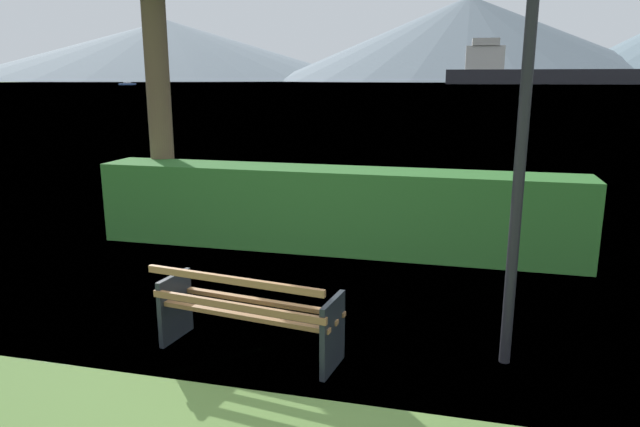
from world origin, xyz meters
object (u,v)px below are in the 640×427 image
object	(u,v)px
lamp_post	(525,97)
cargo_ship_large	(536,71)
park_bench	(247,313)
sailboat_mid	(127,84)

from	to	relation	value
lamp_post	cargo_ship_large	xyz separation A→B (m)	(29.13, 276.06, 3.18)
park_bench	lamp_post	xyz separation A→B (m)	(2.37, 0.45, 2.00)
lamp_post	cargo_ship_large	distance (m)	277.61
lamp_post	cargo_ship_large	world-z (taller)	cargo_ship_large
park_bench	sailboat_mid	size ratio (longest dim) A/B	0.25
lamp_post	sailboat_mid	size ratio (longest dim) A/B	0.49
sailboat_mid	park_bench	bearing A→B (deg)	-57.63
park_bench	sailboat_mid	bearing A→B (deg)	122.37
cargo_ship_large	sailboat_mid	size ratio (longest dim) A/B	12.98
park_bench	lamp_post	world-z (taller)	lamp_post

